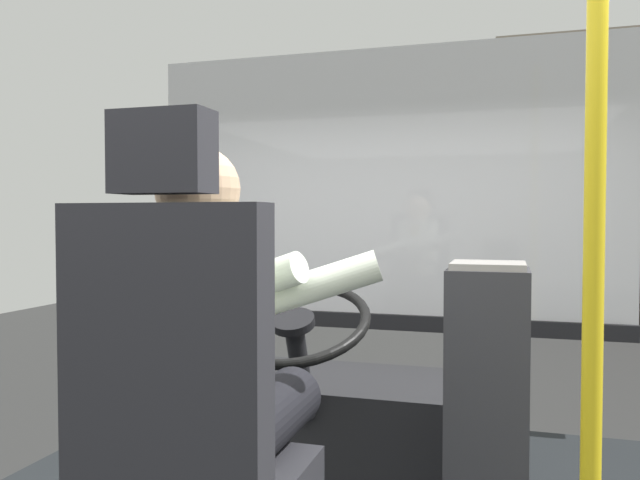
{
  "coord_description": "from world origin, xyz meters",
  "views": [
    {
      "loc": [
        0.66,
        -1.67,
        1.91
      ],
      "look_at": [
        -0.35,
        1.67,
        1.78
      ],
      "focal_mm": 35.5,
      "sensor_mm": 36.0,
      "label": 1
    }
  ],
  "objects_px": {
    "driver_seat": "(188,437)",
    "handrail_pole": "(595,196)",
    "bus_driver": "(212,352)",
    "fare_box": "(487,414)",
    "steering_console": "(326,419)"
  },
  "relations": [
    {
      "from": "driver_seat",
      "to": "handrail_pole",
      "type": "distance_m",
      "value": 1.07
    },
    {
      "from": "bus_driver",
      "to": "driver_seat",
      "type": "bearing_deg",
      "value": -90.0
    },
    {
      "from": "driver_seat",
      "to": "fare_box",
      "type": "distance_m",
      "value": 0.93
    },
    {
      "from": "handrail_pole",
      "to": "steering_console",
      "type": "bearing_deg",
      "value": 131.3
    },
    {
      "from": "handrail_pole",
      "to": "fare_box",
      "type": "xyz_separation_m",
      "value": [
        -0.24,
        0.51,
        -0.65
      ]
    },
    {
      "from": "bus_driver",
      "to": "fare_box",
      "type": "distance_m",
      "value": 0.88
    },
    {
      "from": "bus_driver",
      "to": "steering_console",
      "type": "xyz_separation_m",
      "value": [
        -0.0,
        1.04,
        -0.49
      ]
    },
    {
      "from": "fare_box",
      "to": "driver_seat",
      "type": "bearing_deg",
      "value": -135.27
    },
    {
      "from": "driver_seat",
      "to": "handrail_pole",
      "type": "relative_size",
      "value": 0.58
    },
    {
      "from": "bus_driver",
      "to": "steering_console",
      "type": "height_order",
      "value": "bus_driver"
    },
    {
      "from": "steering_console",
      "to": "fare_box",
      "type": "bearing_deg",
      "value": -37.87
    },
    {
      "from": "driver_seat",
      "to": "bus_driver",
      "type": "xyz_separation_m",
      "value": [
        0.0,
        0.13,
        0.17
      ]
    },
    {
      "from": "driver_seat",
      "to": "steering_console",
      "type": "height_order",
      "value": "driver_seat"
    },
    {
      "from": "handrail_pole",
      "to": "fare_box",
      "type": "relative_size",
      "value": 2.39
    },
    {
      "from": "driver_seat",
      "to": "steering_console",
      "type": "relative_size",
      "value": 1.17
    }
  ]
}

